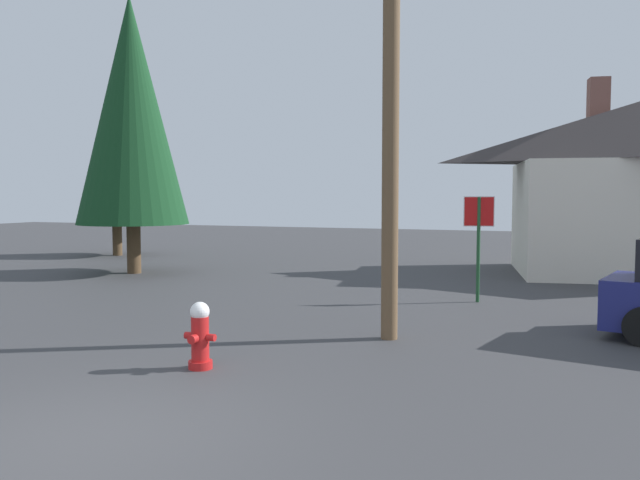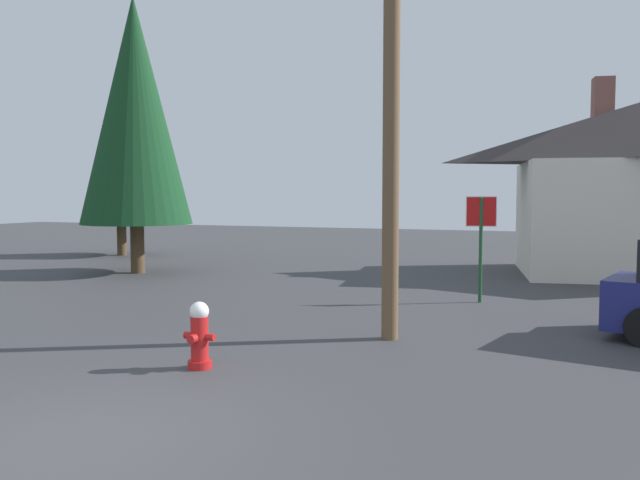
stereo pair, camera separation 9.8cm
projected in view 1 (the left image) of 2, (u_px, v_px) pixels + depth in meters
ground_plane at (79, 444)px, 6.57m from camera, size 80.00×80.00×0.10m
fire_hydrant at (200, 336)px, 9.20m from camera, size 0.47×0.40×0.94m
utility_pole at (391, 69)px, 10.84m from camera, size 1.60×0.28×8.60m
stop_sign_far at (479, 227)px, 14.83m from camera, size 0.66×0.18×2.39m
pine_tree_tall_left at (131, 111)px, 20.08m from camera, size 3.38×3.38×8.44m
pine_tree_mid_left at (115, 145)px, 26.05m from camera, size 2.96×2.96×7.40m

